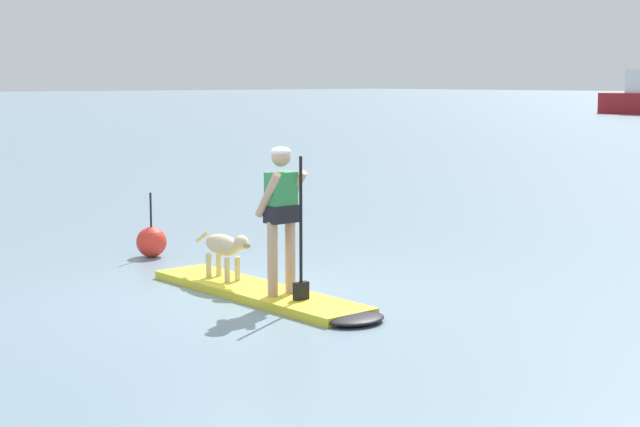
{
  "coord_description": "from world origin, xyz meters",
  "views": [
    {
      "loc": [
        8.97,
        -7.0,
        2.54
      ],
      "look_at": [
        0.0,
        1.0,
        0.9
      ],
      "focal_mm": 54.88,
      "sensor_mm": 36.0,
      "label": 1
    }
  ],
  "objects_px": {
    "paddleboard": "(269,295)",
    "person_paddler": "(282,209)",
    "dog": "(225,247)",
    "marker_buoy": "(152,242)"
  },
  "relations": [
    {
      "from": "person_paddler",
      "to": "dog",
      "type": "height_order",
      "value": "person_paddler"
    },
    {
      "from": "marker_buoy",
      "to": "person_paddler",
      "type": "bearing_deg",
      "value": -7.54
    },
    {
      "from": "paddleboard",
      "to": "marker_buoy",
      "type": "distance_m",
      "value": 3.33
    },
    {
      "from": "dog",
      "to": "marker_buoy",
      "type": "bearing_deg",
      "value": 169.45
    },
    {
      "from": "person_paddler",
      "to": "dog",
      "type": "bearing_deg",
      "value": 179.0
    },
    {
      "from": "paddleboard",
      "to": "marker_buoy",
      "type": "relative_size",
      "value": 3.92
    },
    {
      "from": "paddleboard",
      "to": "person_paddler",
      "type": "height_order",
      "value": "person_paddler"
    },
    {
      "from": "dog",
      "to": "person_paddler",
      "type": "bearing_deg",
      "value": -1.0
    },
    {
      "from": "person_paddler",
      "to": "marker_buoy",
      "type": "relative_size",
      "value": 1.81
    },
    {
      "from": "paddleboard",
      "to": "person_paddler",
      "type": "xyz_separation_m",
      "value": [
        0.25,
        -0.0,
        1.04
      ]
    }
  ]
}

